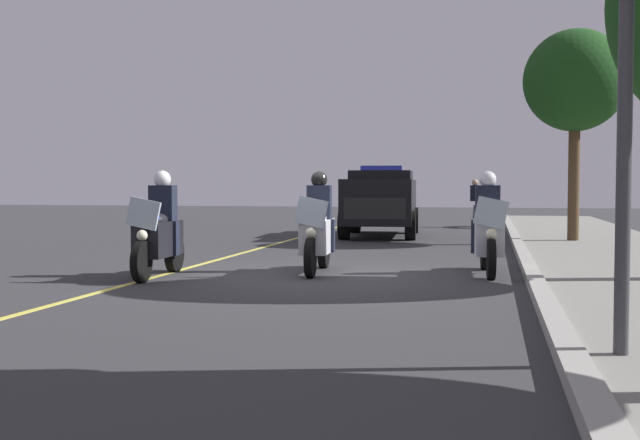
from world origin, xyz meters
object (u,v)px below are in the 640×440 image
Objects in this scene: police_motorcycle_lead_left at (159,234)px; traffic_light at (627,5)px; police_motorcycle_lead_right at (318,231)px; cyclist_background at (475,203)px; police_suv at (381,199)px; police_motorcycle_trailing at (488,232)px; tree_far_back at (575,82)px.

traffic_light reaches higher than police_motorcycle_lead_left.
cyclist_background is (-14.97, 2.33, 0.14)m from police_motorcycle_lead_right.
police_motorcycle_lead_left is 1.22× the size of cyclist_background.
police_suv is (-9.59, -0.25, 0.37)m from police_motorcycle_lead_right.
police_motorcycle_lead_right reaches higher than cyclist_background.
traffic_light is at bearing 4.28° from cyclist_background.
cyclist_background is 0.46× the size of traffic_light.
cyclist_background is at bearing -178.05° from police_motorcycle_trailing.
police_motorcycle_lead_left is 0.41× the size of tree_far_back.
police_motorcycle_trailing is 1.22× the size of cyclist_background.
traffic_light is (15.74, 4.15, 1.85)m from police_suv.
tree_far_back is at bearing 175.88° from traffic_light.
police_motorcycle_lead_left and police_motorcycle_trailing have the same top height.
police_suv is at bearing -178.53° from police_motorcycle_lead_right.
police_motorcycle_lead_right is 7.62m from traffic_light.
cyclist_background is (-16.15, 4.68, 0.14)m from police_motorcycle_lead_left.
police_motorcycle_trailing is at bearing -16.08° from tree_far_back.
police_motorcycle_trailing is at bearing 18.38° from police_suv.
tree_far_back is (-7.52, 4.89, 3.36)m from police_motorcycle_lead_right.
police_motorcycle_trailing is 0.43× the size of police_suv.
police_motorcycle_lead_left is 10.98m from police_suv.
tree_far_back is at bearing 19.01° from cyclist_background.
traffic_light is 13.76m from tree_far_back.
police_motorcycle_lead_right is 2.85m from police_motorcycle_trailing.
police_motorcycle_trailing is at bearing 1.95° from cyclist_background.
police_suv is 2.85× the size of cyclist_background.
police_motorcycle_trailing is (-1.53, 5.18, 0.00)m from police_motorcycle_lead_left.
police_motorcycle_lead_left is at bearing -39.80° from tree_far_back.
cyclist_background is (-14.62, -0.50, 0.14)m from police_motorcycle_trailing.
police_motorcycle_lead_right is 1.22× the size of cyclist_background.
police_suv is 6.29m from tree_far_back.
cyclist_background is at bearing 163.83° from police_motorcycle_lead_left.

